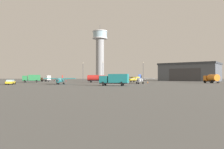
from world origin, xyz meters
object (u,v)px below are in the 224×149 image
(truck_box_green, at_px, (32,78))
(truck_fuel_tanker_red, at_px, (96,78))
(truck_box_teal, at_px, (115,79))
(traffic_cone_near_left, at_px, (148,82))
(light_post_north, at_px, (143,70))
(airplane_teal, at_px, (60,80))
(control_tower, at_px, (100,51))
(car_yellow, at_px, (10,82))
(airplane_yellow, at_px, (132,79))
(truck_fuel_tanker_orange, at_px, (212,78))
(airplane_silver, at_px, (140,80))
(truck_flatbed_white, at_px, (46,79))
(light_post_centre, at_px, (83,70))
(light_post_west, at_px, (103,70))

(truck_box_green, bearing_deg, truck_fuel_tanker_red, 161.29)
(truck_box_teal, bearing_deg, traffic_cone_near_left, -105.41)
(truck_fuel_tanker_red, relative_size, light_post_north, 0.69)
(light_post_north, bearing_deg, airplane_teal, -121.73)
(control_tower, distance_m, car_yellow, 81.77)
(airplane_teal, height_order, car_yellow, airplane_teal)
(airplane_yellow, height_order, truck_fuel_tanker_orange, airplane_yellow)
(airplane_teal, height_order, airplane_silver, airplane_teal)
(truck_box_green, xyz_separation_m, traffic_cone_near_left, (43.82, -8.52, -1.30))
(truck_flatbed_white, distance_m, light_post_centre, 21.00)
(control_tower, distance_m, light_post_centre, 27.94)
(truck_fuel_tanker_orange, height_order, light_post_centre, light_post_centre)
(airplane_teal, height_order, truck_fuel_tanker_red, truck_fuel_tanker_red)
(truck_flatbed_white, distance_m, truck_fuel_tanker_orange, 70.94)
(truck_flatbed_white, height_order, traffic_cone_near_left, truck_flatbed_white)
(truck_box_green, relative_size, light_post_west, 0.70)
(control_tower, height_order, truck_fuel_tanker_red, control_tower)
(control_tower, height_order, traffic_cone_near_left, control_tower)
(light_post_north, relative_size, traffic_cone_near_left, 13.08)
(airplane_teal, bearing_deg, light_post_centre, 179.32)
(airplane_silver, relative_size, light_post_north, 0.92)
(truck_box_green, distance_m, truck_fuel_tanker_red, 25.01)
(light_post_centre, bearing_deg, airplane_yellow, -48.65)
(light_post_west, bearing_deg, truck_box_green, -134.83)
(light_post_west, bearing_deg, car_yellow, -114.21)
(light_post_north, bearing_deg, traffic_cone_near_left, -94.01)
(truck_box_teal, height_order, light_post_centre, light_post_centre)
(airplane_yellow, relative_size, truck_box_green, 1.48)
(car_yellow, height_order, light_post_centre, light_post_centre)
(airplane_yellow, bearing_deg, control_tower, -97.14)
(truck_box_green, xyz_separation_m, car_yellow, (3.62, -23.36, -0.93))
(control_tower, height_order, truck_box_green, control_tower)
(light_post_centre, bearing_deg, control_tower, 73.59)
(truck_fuel_tanker_orange, bearing_deg, truck_box_green, 69.93)
(airplane_teal, distance_m, truck_box_green, 27.31)
(airplane_silver, xyz_separation_m, truck_flatbed_white, (-40.96, 32.95, 0.11))
(airplane_teal, xyz_separation_m, truck_fuel_tanker_red, (7.91, 22.00, 0.42))
(airplane_teal, height_order, light_post_west, light_post_west)
(truck_flatbed_white, xyz_separation_m, truck_fuel_tanker_orange, (66.53, -24.62, 0.34))
(truck_fuel_tanker_red, bearing_deg, car_yellow, -131.28)
(airplane_teal, bearing_deg, airplane_yellow, 134.45)
(car_yellow, bearing_deg, light_post_west, -38.73)
(control_tower, bearing_deg, truck_fuel_tanker_red, -86.54)
(airplane_teal, xyz_separation_m, truck_box_green, (-17.09, 21.29, 0.44))
(airplane_yellow, distance_m, truck_fuel_tanker_red, 14.40)
(car_yellow, xyz_separation_m, light_post_north, (42.61, 49.18, 4.93))
(airplane_yellow, height_order, light_post_centre, light_post_centre)
(airplane_yellow, height_order, light_post_west, light_post_west)
(truck_box_green, distance_m, truck_box_teal, 44.77)
(airplane_yellow, distance_m, light_post_centre, 37.16)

